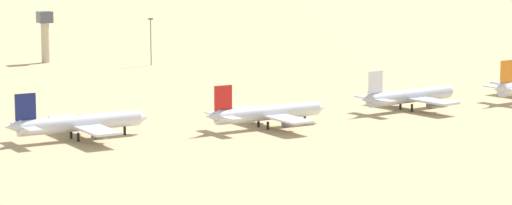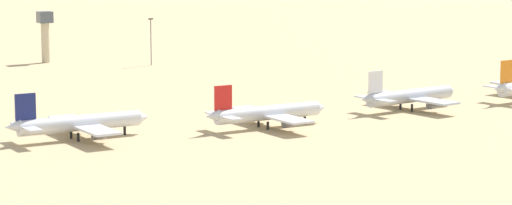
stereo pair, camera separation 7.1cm
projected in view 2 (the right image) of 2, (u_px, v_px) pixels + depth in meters
ground at (265, 128)px, 282.69m from camera, size 4000.00×4000.00×0.00m
parked_jet_navy_1 at (78, 123)px, 266.09m from camera, size 36.89×30.92×12.21m
parked_jet_red_2 at (267, 113)px, 282.00m from camera, size 35.97×30.18×11.90m
parked_jet_white_3 at (409, 96)px, 310.84m from camera, size 36.52×30.97×12.06m
control_tower at (45, 32)px, 424.84m from camera, size 5.20×5.20×19.66m
light_pole_mid at (151, 39)px, 416.17m from camera, size 1.80×0.50×17.77m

